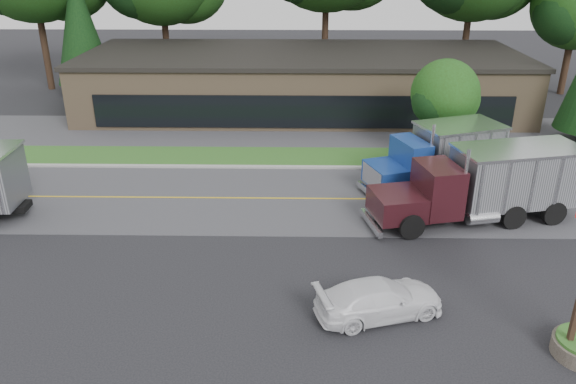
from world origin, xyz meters
TOP-DOWN VIEW (x-y plane):
  - ground at (0.00, 0.00)m, footprint 140.00×140.00m
  - road at (0.00, 9.00)m, footprint 60.00×8.00m
  - center_line at (0.00, 9.00)m, footprint 60.00×0.12m
  - curb at (0.00, 13.20)m, footprint 60.00×0.30m
  - grass_verge at (0.00, 15.00)m, footprint 60.00×3.40m
  - far_parking at (0.00, 20.00)m, footprint 60.00×7.00m
  - strip_mall at (2.00, 26.00)m, footprint 32.00×12.00m
  - evergreen_left at (-16.00, 30.00)m, footprint 4.54×4.54m
  - tree_verge at (10.06, 15.05)m, footprint 4.09×3.85m
  - dump_truck_blue at (8.94, 10.42)m, footprint 7.29×4.65m
  - dump_truck_maroon at (10.29, 6.95)m, footprint 9.83×4.46m
  - rally_car at (4.46, -0.53)m, footprint 4.74×3.01m

SIDE VIEW (x-z plane):
  - ground at x=0.00m, z-range 0.00..0.00m
  - road at x=0.00m, z-range -0.01..0.01m
  - center_line at x=0.00m, z-range 0.00..0.00m
  - curb at x=0.00m, z-range -0.06..0.06m
  - grass_verge at x=0.00m, z-range -0.01..0.01m
  - far_parking at x=0.00m, z-range -0.01..0.01m
  - rally_car at x=4.46m, z-range 0.00..1.28m
  - dump_truck_blue at x=8.94m, z-range 0.12..3.48m
  - dump_truck_maroon at x=10.29m, z-range 0.13..3.49m
  - strip_mall at x=2.00m, z-range 0.00..4.00m
  - tree_verge at x=10.06m, z-range 0.79..6.62m
  - evergreen_left at x=-16.00m, z-range 0.51..10.82m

